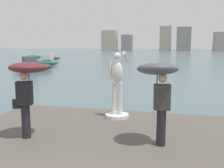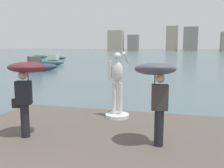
# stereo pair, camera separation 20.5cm
# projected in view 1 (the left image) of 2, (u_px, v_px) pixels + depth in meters

# --- Properties ---
(ground_plane) EXTENTS (400.00, 400.00, 0.00)m
(ground_plane) POSITION_uv_depth(u_px,v_px,m) (161.00, 63.00, 41.35)
(ground_plane) COLOR #4C666B
(statue_white_figure) EXTENTS (0.78, 0.95, 2.19)m
(statue_white_figure) POSITION_uv_depth(u_px,v_px,m) (117.00, 91.00, 8.38)
(statue_white_figure) COLOR silver
(statue_white_figure) RESTS_ON pier
(onlooker_left) EXTENTS (1.22, 1.23, 1.99)m
(onlooker_left) POSITION_uv_depth(u_px,v_px,m) (27.00, 78.00, 6.42)
(onlooker_left) COLOR black
(onlooker_left) RESTS_ON pier
(onlooker_right) EXTENTS (1.08, 1.11, 2.04)m
(onlooker_right) POSITION_uv_depth(u_px,v_px,m) (159.00, 81.00, 5.91)
(onlooker_right) COLOR black
(onlooker_right) RESTS_ON pier
(boat_near) EXTENTS (3.92, 2.51, 1.32)m
(boat_near) POSITION_uv_depth(u_px,v_px,m) (51.00, 57.00, 51.86)
(boat_near) COLOR #2D384C
(boat_near) RESTS_ON ground
(boat_mid) EXTENTS (3.70, 1.07, 0.82)m
(boat_mid) POSITION_uv_depth(u_px,v_px,m) (34.00, 57.00, 56.31)
(boat_mid) COLOR #336B5B
(boat_mid) RESTS_ON ground
(boat_far) EXTENTS (4.16, 4.25, 1.64)m
(boat_far) POSITION_uv_depth(u_px,v_px,m) (32.00, 66.00, 27.61)
(boat_far) COLOR #2D384C
(boat_far) RESTS_ON ground
(boat_leftward) EXTENTS (3.65, 1.49, 1.60)m
(boat_leftward) POSITION_uv_depth(u_px,v_px,m) (47.00, 61.00, 36.22)
(boat_leftward) COLOR #336B5B
(boat_leftward) RESTS_ON ground
(distant_skyline) EXTENTS (82.81, 10.69, 13.53)m
(distant_skyline) POSITION_uv_depth(u_px,v_px,m) (168.00, 41.00, 139.42)
(distant_skyline) COLOR #A89989
(distant_skyline) RESTS_ON ground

